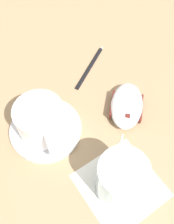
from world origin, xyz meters
name	(u,v)px	position (x,y,z in m)	size (l,w,h in m)	color
ground_plane	(127,121)	(0.00, 0.00, 0.00)	(3.00, 3.00, 0.00)	#9E7F5B
saucer	(46,129)	(-0.11, -0.11, 0.01)	(0.14, 0.14, 0.01)	white
coffee_cup	(41,122)	(-0.11, -0.12, 0.05)	(0.11, 0.09, 0.07)	white
computer_mouse	(127,105)	(-0.02, 0.02, 0.02)	(0.11, 0.13, 0.03)	silver
mouse_cable	(118,193)	(0.06, -0.13, 0.00)	(0.09, 0.21, 0.00)	white
napkin_under_glass	(120,185)	(0.06, -0.12, 0.00)	(0.13, 0.13, 0.00)	silver
drinking_glass	(121,179)	(0.06, -0.12, 0.05)	(0.08, 0.08, 0.09)	silver
pen	(90,65)	(-0.15, 0.07, 0.00)	(0.04, 0.14, 0.01)	black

